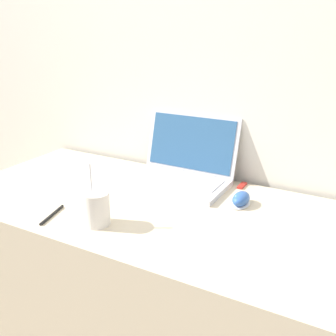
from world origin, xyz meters
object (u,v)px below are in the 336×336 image
Objects in this scene: computer_mouse at (241,199)px; pen at (52,215)px; laptop at (181,167)px; drink_cup at (96,208)px; usb_stick at (242,185)px.

pen is (-0.49, -0.37, -0.01)m from computer_mouse.
laptop is 0.51m from pen.
usb_stick is at bearing 59.79° from drink_cup.
laptop reaches higher than computer_mouse.
usb_stick is 0.46× the size of pen.
laptop is at bearing 81.84° from drink_cup.
laptop reaches higher than pen.
computer_mouse is 1.58× the size of usb_stick.
drink_cup reaches higher than computer_mouse.
computer_mouse is (0.33, 0.34, -0.03)m from drink_cup.
usb_stick is at bearing 49.49° from pen.
computer_mouse reaches higher than usb_stick.
laptop is 3.99× the size of computer_mouse.
laptop is at bearing -165.26° from usb_stick.
drink_cup is at bearing -134.66° from computer_mouse.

